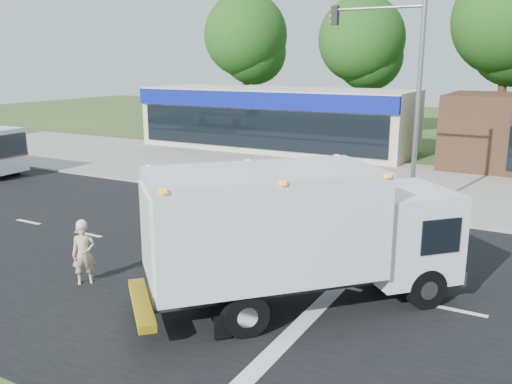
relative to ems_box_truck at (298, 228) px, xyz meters
The scene contains 10 objects.
ground 3.55m from the ems_box_truck, 147.42° to the left, with size 120.00×120.00×0.00m, color #385123.
road_asphalt 3.55m from the ems_box_truck, 147.42° to the left, with size 60.00×14.00×0.02m, color black.
sidewalk 10.28m from the ems_box_truck, 104.29° to the left, with size 60.00×2.40×0.12m, color gray.
parking_apron 15.91m from the ems_box_truck, 99.09° to the left, with size 60.00×9.00×0.02m, color gray.
lane_markings 2.27m from the ems_box_truck, 167.94° to the left, with size 55.20×7.00×0.01m.
ems_box_truck is the anchor object (origin of this frame).
emergency_worker 5.75m from the ems_box_truck, 165.21° to the right, with size 0.69×0.71×1.75m.
retail_strip_mall 24.40m from the ems_box_truck, 118.11° to the left, with size 18.00×6.20×4.00m.
traffic_signal_pole 9.66m from the ems_box_truck, 90.89° to the left, with size 3.51×0.25×8.00m.
background_trees 30.43m from the ems_box_truck, 96.41° to the left, with size 36.77×7.39×12.10m.
Camera 1 is at (7.46, -12.54, 5.71)m, focal length 38.00 mm.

